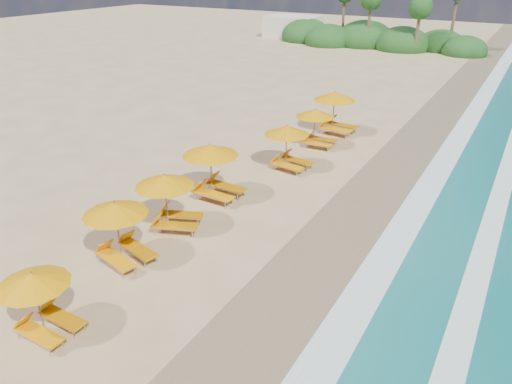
% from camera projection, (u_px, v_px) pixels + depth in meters
% --- Properties ---
extents(ground, '(160.00, 160.00, 0.00)m').
position_uv_depth(ground, '(256.00, 218.00, 19.94)').
color(ground, tan).
rests_on(ground, ground).
extents(wet_sand, '(4.00, 160.00, 0.01)m').
position_uv_depth(wet_sand, '(348.00, 244.00, 18.13)').
color(wet_sand, '#846C4F').
rests_on(wet_sand, ground).
extents(surf_foam, '(4.00, 160.00, 0.01)m').
position_uv_depth(surf_foam, '(421.00, 264.00, 16.90)').
color(surf_foam, white).
rests_on(surf_foam, ground).
extents(station_1, '(2.18, 2.01, 2.04)m').
position_uv_depth(station_1, '(41.00, 300.00, 13.33)').
color(station_1, olive).
rests_on(station_1, ground).
extents(station_2, '(2.81, 2.71, 2.30)m').
position_uv_depth(station_2, '(120.00, 229.00, 16.59)').
color(station_2, olive).
rests_on(station_2, ground).
extents(station_3, '(3.05, 3.01, 2.34)m').
position_uv_depth(station_3, '(170.00, 198.00, 18.68)').
color(station_3, olive).
rests_on(station_3, ground).
extents(station_4, '(2.75, 2.54, 2.53)m').
position_uv_depth(station_4, '(215.00, 168.00, 21.13)').
color(station_4, olive).
rests_on(station_4, ground).
extents(station_5, '(2.69, 2.55, 2.30)m').
position_uv_depth(station_5, '(289.00, 145.00, 24.17)').
color(station_5, olive).
rests_on(station_5, ground).
extents(station_6, '(2.47, 2.31, 2.21)m').
position_uv_depth(station_6, '(317.00, 125.00, 27.16)').
color(station_6, olive).
rests_on(station_6, ground).
extents(station_7, '(2.94, 2.76, 2.60)m').
position_uv_depth(station_7, '(337.00, 110.00, 29.21)').
color(station_7, olive).
rests_on(station_7, ground).
extents(treeline, '(25.80, 8.80, 9.74)m').
position_uv_depth(treeline, '(372.00, 38.00, 59.50)').
color(treeline, '#163D14').
rests_on(treeline, ground).
extents(beach_building, '(7.00, 5.00, 2.80)m').
position_uv_depth(beach_building, '(293.00, 27.00, 66.73)').
color(beach_building, beige).
rests_on(beach_building, ground).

